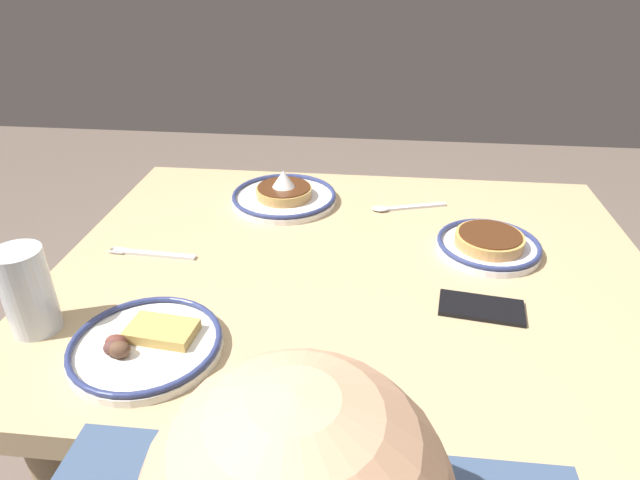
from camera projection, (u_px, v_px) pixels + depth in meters
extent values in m
cube|color=tan|center=(353.00, 275.00, 1.08)|extent=(1.17, 0.92, 0.05)
cylinder|color=tan|center=(525.00, 329.00, 1.53)|extent=(0.07, 0.07, 0.71)
cylinder|color=tan|center=(196.00, 307.00, 1.62)|extent=(0.07, 0.07, 0.71)
cylinder|color=white|center=(488.00, 248.00, 1.11)|extent=(0.21, 0.21, 0.01)
torus|color=navy|center=(489.00, 243.00, 1.11)|extent=(0.21, 0.21, 0.01)
cylinder|color=tan|center=(489.00, 243.00, 1.11)|extent=(0.14, 0.14, 0.01)
cylinder|color=#D79E51|center=(490.00, 237.00, 1.10)|extent=(0.14, 0.14, 0.01)
cylinder|color=#4C2814|center=(490.00, 234.00, 1.10)|extent=(0.13, 0.13, 0.00)
cylinder|color=white|center=(284.00, 199.00, 1.32)|extent=(0.25, 0.25, 0.01)
torus|color=navy|center=(284.00, 195.00, 1.31)|extent=(0.25, 0.25, 0.01)
cylinder|color=tan|center=(284.00, 194.00, 1.31)|extent=(0.13, 0.13, 0.01)
cylinder|color=tan|center=(284.00, 190.00, 1.31)|extent=(0.13, 0.13, 0.01)
cylinder|color=#4C2814|center=(284.00, 187.00, 1.30)|extent=(0.13, 0.13, 0.00)
cone|color=white|center=(283.00, 179.00, 1.29)|extent=(0.05, 0.05, 0.04)
cylinder|color=white|center=(147.00, 348.00, 0.84)|extent=(0.24, 0.24, 0.01)
torus|color=navy|center=(146.00, 342.00, 0.84)|extent=(0.24, 0.24, 0.01)
cube|color=tan|center=(162.00, 331.00, 0.86)|extent=(0.11, 0.08, 0.02)
ellipsoid|color=brown|center=(114.00, 348.00, 0.81)|extent=(0.03, 0.02, 0.02)
ellipsoid|color=brown|center=(116.00, 343.00, 0.82)|extent=(0.03, 0.03, 0.03)
ellipsoid|color=brown|center=(119.00, 349.00, 0.81)|extent=(0.03, 0.03, 0.03)
cylinder|color=silver|center=(27.00, 291.00, 0.86)|extent=(0.08, 0.08, 0.15)
cylinder|color=black|center=(31.00, 302.00, 0.87)|extent=(0.07, 0.07, 0.10)
cube|color=black|center=(481.00, 308.00, 0.94)|extent=(0.15, 0.09, 0.01)
cube|color=silver|center=(154.00, 254.00, 1.10)|extent=(0.18, 0.02, 0.01)
cube|color=silver|center=(120.00, 248.00, 1.12)|extent=(0.03, 0.00, 0.00)
cube|color=silver|center=(118.00, 250.00, 1.11)|extent=(0.03, 0.00, 0.00)
cube|color=silver|center=(117.00, 251.00, 1.11)|extent=(0.03, 0.00, 0.00)
cube|color=silver|center=(115.00, 253.00, 1.10)|extent=(0.03, 0.00, 0.00)
cube|color=silver|center=(411.00, 207.00, 1.29)|extent=(0.17, 0.06, 0.01)
ellipsoid|color=silver|center=(380.00, 209.00, 1.28)|extent=(0.04, 0.03, 0.01)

